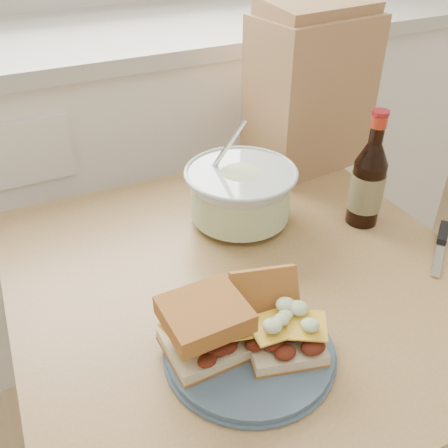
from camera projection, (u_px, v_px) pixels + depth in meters
name	position (u px, v px, depth m)	size (l,w,h in m)	color
cabinet_run	(132.00, 172.00, 1.68)	(2.50, 0.64, 0.94)	white
dining_table	(244.00, 313.00, 0.97)	(0.84, 0.84, 0.68)	#AB8550
plate	(249.00, 350.00, 0.75)	(0.25, 0.25, 0.02)	#43596D
sandwich_left	(205.00, 327.00, 0.72)	(0.12, 0.11, 0.09)	beige
sandwich_right	(278.00, 322.00, 0.75)	(0.13, 0.18, 0.09)	beige
coleslaw_bowl	(240.00, 196.00, 1.03)	(0.23, 0.23, 0.23)	silver
beer_bottle	(368.00, 183.00, 1.01)	(0.07, 0.07, 0.25)	black
knife	(442.00, 239.00, 0.99)	(0.16, 0.13, 0.01)	silver
paper_bag	(310.00, 93.00, 1.19)	(0.27, 0.18, 0.36)	tan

